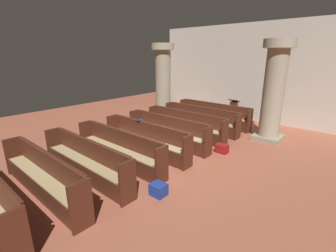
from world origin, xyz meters
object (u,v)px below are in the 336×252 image
object	(u,v)px
pew_row_0	(213,114)
lectern	(233,112)
pew_row_3	(167,130)
pillar_far_side	(163,81)
kneeler_box_red	(222,149)
pew_row_1	(200,118)
pew_row_6	(85,159)
kneeler_box_blue	(158,189)
pillar_aisle_side	(274,90)
pew_row_7	(42,174)
pew_row_2	(185,124)
pew_row_5	(119,147)
pew_row_4	(145,138)
hymn_book	(140,120)

from	to	relation	value
pew_row_0	lectern	xyz separation A→B (m)	(0.42, 1.13, -0.06)
pew_row_3	pillar_far_side	bearing A→B (deg)	134.15
lectern	kneeler_box_red	world-z (taller)	lectern
pew_row_1	pillar_far_side	bearing A→B (deg)	169.20
pew_row_6	kneeler_box_blue	xyz separation A→B (m)	(1.98, 0.62, -0.38)
pew_row_0	pew_row_1	world-z (taller)	same
pew_row_0	pillar_aisle_side	bearing A→B (deg)	-8.37
pew_row_0	pillar_far_side	xyz separation A→B (m)	(-2.54, -0.58, 1.36)
pillar_aisle_side	kneeler_box_blue	xyz separation A→B (m)	(-0.61, -5.40, -1.74)
pew_row_7	pew_row_6	bearing A→B (deg)	90.00
pew_row_2	pew_row_6	bearing A→B (deg)	-90.00
pew_row_5	lectern	bearing A→B (deg)	86.29
pew_row_4	kneeler_box_blue	size ratio (longest dim) A/B	9.90
pew_row_3	pew_row_7	world-z (taller)	same
pew_row_4	pew_row_7	distance (m)	3.20
pew_row_2	hymn_book	distance (m)	2.05
kneeler_box_blue	pew_row_3	bearing A→B (deg)	127.56
pew_row_7	pillar_far_side	size ratio (longest dim) A/B	0.96
pillar_aisle_side	kneeler_box_blue	distance (m)	5.71
pew_row_6	pew_row_7	distance (m)	1.07
pew_row_0	pew_row_3	size ratio (longest dim) A/B	1.00
pew_row_1	pew_row_4	distance (m)	3.20
pew_row_2	pew_row_7	distance (m)	5.34
pew_row_1	pew_row_3	xyz separation A→B (m)	(0.00, -2.14, 0.00)
pew_row_4	pew_row_6	distance (m)	2.14
pillar_aisle_side	pew_row_1	bearing A→B (deg)	-165.19
pew_row_5	kneeler_box_red	bearing A→B (deg)	54.97
kneeler_box_red	pew_row_2	bearing A→B (deg)	165.06
pew_row_5	kneeler_box_blue	distance (m)	2.07
pew_row_3	pew_row_7	xyz separation A→B (m)	(0.00, -4.27, 0.00)
pew_row_3	hymn_book	xyz separation A→B (m)	(-0.43, -0.88, 0.48)
pew_row_3	pew_row_7	bearing A→B (deg)	-90.00
pillar_far_side	hymn_book	size ratio (longest dim) A/B	17.14
lectern	kneeler_box_blue	xyz separation A→B (m)	(1.56, -6.92, -0.31)
pew_row_4	lectern	xyz separation A→B (m)	(0.42, 5.40, -0.06)
pew_row_3	pew_row_0	bearing A→B (deg)	90.00
pew_row_4	pew_row_5	distance (m)	1.07
pew_row_2	pew_row_1	bearing A→B (deg)	90.00
pew_row_2	kneeler_box_blue	distance (m)	4.17
hymn_book	pillar_far_side	bearing A→B (deg)	121.07
pew_row_5	hymn_book	xyz separation A→B (m)	(-0.43, 1.25, 0.48)
pew_row_3	pew_row_6	size ratio (longest dim) A/B	1.00
pew_row_7	pillar_aisle_side	size ratio (longest dim) A/B	0.96
pew_row_7	lectern	xyz separation A→B (m)	(0.42, 8.61, -0.06)
pew_row_0	lectern	distance (m)	1.21
pew_row_7	hymn_book	world-z (taller)	hymn_book
pew_row_5	pew_row_2	bearing A→B (deg)	90.00
kneeler_box_blue	pillar_aisle_side	bearing A→B (deg)	83.56
pew_row_4	pew_row_2	bearing A→B (deg)	90.00
pillar_far_side	pew_row_0	bearing A→B (deg)	12.90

